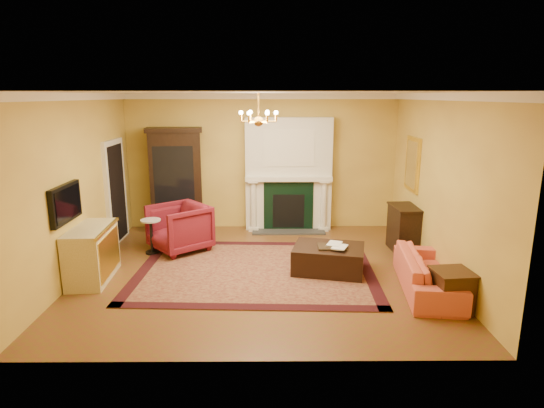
{
  "coord_description": "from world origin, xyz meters",
  "views": [
    {
      "loc": [
        0.16,
        -7.37,
        2.96
      ],
      "look_at": [
        0.22,
        0.3,
        1.12
      ],
      "focal_mm": 30.0,
      "sensor_mm": 36.0,
      "label": 1
    }
  ],
  "objects_px": {
    "commode": "(92,254)",
    "console_table": "(404,229)",
    "end_table": "(451,292)",
    "pedestal_table": "(151,234)",
    "leather_ottoman": "(329,259)",
    "wingback_armchair": "(179,226)",
    "china_cabinet": "(176,182)",
    "coral_sofa": "(428,267)"
  },
  "relations": [
    {
      "from": "console_table",
      "to": "wingback_armchair",
      "type": "bearing_deg",
      "value": 176.83
    },
    {
      "from": "wingback_armchair",
      "to": "console_table",
      "type": "xyz_separation_m",
      "value": [
        4.35,
        -0.03,
        -0.08
      ]
    },
    {
      "from": "commode",
      "to": "leather_ottoman",
      "type": "distance_m",
      "value": 3.93
    },
    {
      "from": "leather_ottoman",
      "to": "coral_sofa",
      "type": "bearing_deg",
      "value": -15.19
    },
    {
      "from": "commode",
      "to": "console_table",
      "type": "bearing_deg",
      "value": 10.82
    },
    {
      "from": "pedestal_table",
      "to": "leather_ottoman",
      "type": "distance_m",
      "value": 3.4
    },
    {
      "from": "china_cabinet",
      "to": "coral_sofa",
      "type": "bearing_deg",
      "value": -44.08
    },
    {
      "from": "commode",
      "to": "console_table",
      "type": "xyz_separation_m",
      "value": [
        5.51,
        1.38,
        -0.01
      ]
    },
    {
      "from": "end_table",
      "to": "leather_ottoman",
      "type": "distance_m",
      "value": 2.12
    },
    {
      "from": "console_table",
      "to": "commode",
      "type": "bearing_deg",
      "value": -168.73
    },
    {
      "from": "coral_sofa",
      "to": "console_table",
      "type": "relative_size",
      "value": 2.28
    },
    {
      "from": "wingback_armchair",
      "to": "china_cabinet",
      "type": "bearing_deg",
      "value": 152.27
    },
    {
      "from": "china_cabinet",
      "to": "commode",
      "type": "height_order",
      "value": "china_cabinet"
    },
    {
      "from": "wingback_armchair",
      "to": "leather_ottoman",
      "type": "xyz_separation_m",
      "value": [
        2.76,
        -1.11,
        -0.27
      ]
    },
    {
      "from": "pedestal_table",
      "to": "coral_sofa",
      "type": "xyz_separation_m",
      "value": [
        4.7,
        -1.72,
        -0.01
      ]
    },
    {
      "from": "commode",
      "to": "end_table",
      "type": "height_order",
      "value": "commode"
    },
    {
      "from": "commode",
      "to": "console_table",
      "type": "relative_size",
      "value": 1.39
    },
    {
      "from": "commode",
      "to": "leather_ottoman",
      "type": "height_order",
      "value": "commode"
    },
    {
      "from": "commode",
      "to": "console_table",
      "type": "distance_m",
      "value": 5.68
    },
    {
      "from": "china_cabinet",
      "to": "leather_ottoman",
      "type": "xyz_separation_m",
      "value": [
        3.06,
        -2.53,
        -0.86
      ]
    },
    {
      "from": "wingback_armchair",
      "to": "end_table",
      "type": "relative_size",
      "value": 1.81
    },
    {
      "from": "wingback_armchair",
      "to": "coral_sofa",
      "type": "height_order",
      "value": "wingback_armchair"
    },
    {
      "from": "pedestal_table",
      "to": "end_table",
      "type": "height_order",
      "value": "pedestal_table"
    },
    {
      "from": "pedestal_table",
      "to": "coral_sofa",
      "type": "height_order",
      "value": "coral_sofa"
    },
    {
      "from": "pedestal_table",
      "to": "leather_ottoman",
      "type": "bearing_deg",
      "value": -16.38
    },
    {
      "from": "china_cabinet",
      "to": "end_table",
      "type": "xyz_separation_m",
      "value": [
        4.6,
        -3.98,
        -0.81
      ]
    },
    {
      "from": "pedestal_table",
      "to": "console_table",
      "type": "bearing_deg",
      "value": 1.46
    },
    {
      "from": "wingback_armchair",
      "to": "console_table",
      "type": "relative_size",
      "value": 1.18
    },
    {
      "from": "commode",
      "to": "end_table",
      "type": "distance_m",
      "value": 5.57
    },
    {
      "from": "china_cabinet",
      "to": "wingback_armchair",
      "type": "xyz_separation_m",
      "value": [
        0.3,
        -1.42,
        -0.59
      ]
    },
    {
      "from": "wingback_armchair",
      "to": "end_table",
      "type": "bearing_deg",
      "value": 19.25
    },
    {
      "from": "console_table",
      "to": "end_table",
      "type": "bearing_deg",
      "value": -94.16
    },
    {
      "from": "china_cabinet",
      "to": "wingback_armchair",
      "type": "height_order",
      "value": "china_cabinet"
    },
    {
      "from": "coral_sofa",
      "to": "commode",
      "type": "bearing_deg",
      "value": 92.16
    },
    {
      "from": "coral_sofa",
      "to": "pedestal_table",
      "type": "bearing_deg",
      "value": 77.01
    },
    {
      "from": "leather_ottoman",
      "to": "china_cabinet",
      "type": "bearing_deg",
      "value": 153.17
    },
    {
      "from": "china_cabinet",
      "to": "pedestal_table",
      "type": "relative_size",
      "value": 3.26
    },
    {
      "from": "console_table",
      "to": "leather_ottoman",
      "type": "xyz_separation_m",
      "value": [
        -1.6,
        -1.08,
        -0.19
      ]
    },
    {
      "from": "pedestal_table",
      "to": "end_table",
      "type": "relative_size",
      "value": 1.2
    },
    {
      "from": "end_table",
      "to": "leather_ottoman",
      "type": "xyz_separation_m",
      "value": [
        -1.54,
        1.46,
        -0.05
      ]
    },
    {
      "from": "wingback_armchair",
      "to": "pedestal_table",
      "type": "bearing_deg",
      "value": -113.2
    },
    {
      "from": "coral_sofa",
      "to": "console_table",
      "type": "bearing_deg",
      "value": 2.38
    }
  ]
}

